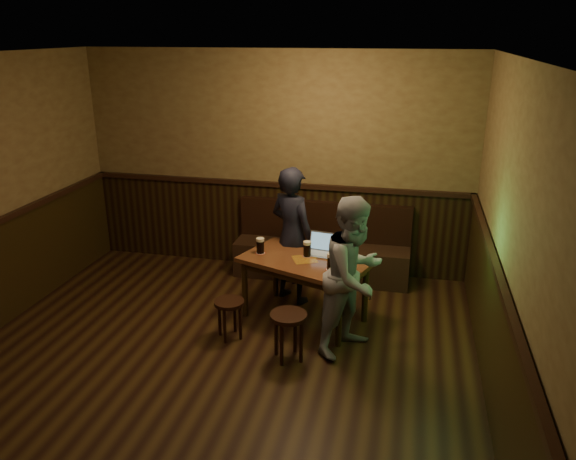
# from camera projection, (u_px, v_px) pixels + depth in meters

# --- Properties ---
(room) EXTENTS (5.04, 6.04, 2.84)m
(room) POSITION_uv_depth(u_px,v_px,m) (196.00, 260.00, 4.67)
(room) COLOR black
(room) RESTS_ON ground
(bench) EXTENTS (2.20, 0.50, 0.95)m
(bench) POSITION_uv_depth(u_px,v_px,m) (322.00, 253.00, 7.16)
(bench) COLOR black
(bench) RESTS_ON ground
(pub_table) EXTENTS (1.49, 1.16, 0.71)m
(pub_table) POSITION_uv_depth(u_px,v_px,m) (305.00, 267.00, 5.99)
(pub_table) COLOR brown
(pub_table) RESTS_ON ground
(stool_left) EXTENTS (0.35, 0.35, 0.42)m
(stool_left) POSITION_uv_depth(u_px,v_px,m) (229.00, 308.00, 5.71)
(stool_left) COLOR black
(stool_left) RESTS_ON ground
(stool_right) EXTENTS (0.44, 0.44, 0.48)m
(stool_right) POSITION_uv_depth(u_px,v_px,m) (289.00, 323.00, 5.31)
(stool_right) COLOR black
(stool_right) RESTS_ON ground
(pint_left) EXTENTS (0.11, 0.11, 0.18)m
(pint_left) POSITION_uv_depth(u_px,v_px,m) (260.00, 246.00, 6.09)
(pint_left) COLOR maroon
(pint_left) RESTS_ON pub_table
(pint_mid) EXTENTS (0.11, 0.11, 0.17)m
(pint_mid) POSITION_uv_depth(u_px,v_px,m) (307.00, 249.00, 6.00)
(pint_mid) COLOR maroon
(pint_mid) RESTS_ON pub_table
(pint_right) EXTENTS (0.12, 0.12, 0.18)m
(pint_right) POSITION_uv_depth(u_px,v_px,m) (331.00, 262.00, 5.67)
(pint_right) COLOR maroon
(pint_right) RESTS_ON pub_table
(laptop) EXTENTS (0.35, 0.29, 0.22)m
(laptop) POSITION_uv_depth(u_px,v_px,m) (322.00, 248.00, 6.10)
(laptop) COLOR silver
(laptop) RESTS_ON pub_table
(menu) EXTENTS (0.25, 0.20, 0.00)m
(menu) POSITION_uv_depth(u_px,v_px,m) (346.00, 275.00, 5.57)
(menu) COLOR silver
(menu) RESTS_ON pub_table
(person_suit) EXTENTS (0.69, 0.62, 1.60)m
(person_suit) POSITION_uv_depth(u_px,v_px,m) (292.00, 235.00, 6.39)
(person_suit) COLOR black
(person_suit) RESTS_ON ground
(person_grey) EXTENTS (0.91, 0.96, 1.57)m
(person_grey) POSITION_uv_depth(u_px,v_px,m) (354.00, 276.00, 5.36)
(person_grey) COLOR #95949A
(person_grey) RESTS_ON ground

